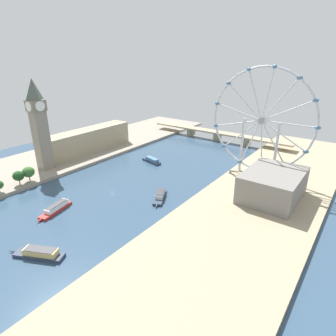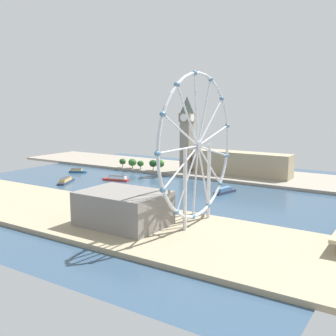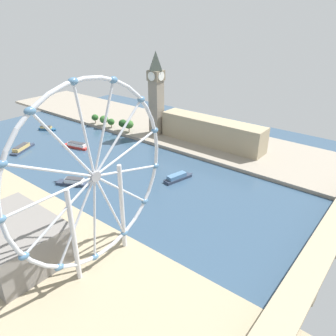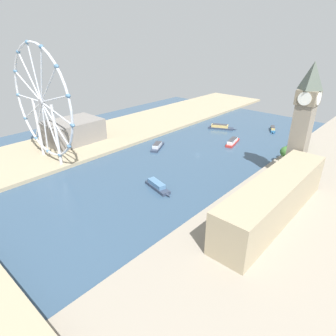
{
  "view_description": "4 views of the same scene",
  "coord_description": "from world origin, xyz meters",
  "px_view_note": "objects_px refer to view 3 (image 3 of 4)",
  "views": [
    {
      "loc": [
        165.16,
        -145.7,
        108.06
      ],
      "look_at": [
        19.18,
        53.98,
        8.84
      ],
      "focal_mm": 30.33,
      "sensor_mm": 36.0,
      "label": 1
    },
    {
      "loc": [
        306.53,
        222.87,
        80.77
      ],
      "look_at": [
        -9.31,
        18.65,
        19.38
      ],
      "focal_mm": 42.53,
      "sensor_mm": 36.0,
      "label": 2
    },
    {
      "loc": [
        171.66,
        215.36,
        124.55
      ],
      "look_at": [
        3.2,
        81.3,
        20.67
      ],
      "focal_mm": 35.06,
      "sensor_mm": 36.0,
      "label": 3
    },
    {
      "loc": [
        -149.23,
        208.47,
        105.4
      ],
      "look_at": [
        -21.05,
        66.33,
        15.09
      ],
      "focal_mm": 30.75,
      "sensor_mm": 36.0,
      "label": 4
    }
  ],
  "objects_px": {
    "ferris_wheel": "(95,178)",
    "tour_boat_4": "(22,148)",
    "clock_tower": "(156,93)",
    "river_bridge": "(328,239)",
    "tour_boat_1": "(178,177)",
    "tour_boat_3": "(73,182)",
    "tour_boat_0": "(76,145)",
    "tour_boat_2": "(47,128)",
    "parliament_block": "(212,131)",
    "riverside_hall": "(13,240)"
  },
  "relations": [
    {
      "from": "tour_boat_0",
      "to": "tour_boat_3",
      "type": "xyz_separation_m",
      "value": [
        49.68,
        61.6,
        -0.08
      ]
    },
    {
      "from": "riverside_hall",
      "to": "tour_boat_1",
      "type": "distance_m",
      "value": 132.17
    },
    {
      "from": "tour_boat_0",
      "to": "tour_boat_4",
      "type": "height_order",
      "value": "tour_boat_4"
    },
    {
      "from": "tour_boat_1",
      "to": "tour_boat_4",
      "type": "relative_size",
      "value": 0.88
    },
    {
      "from": "clock_tower",
      "to": "ferris_wheel",
      "type": "relative_size",
      "value": 0.88
    },
    {
      "from": "parliament_block",
      "to": "riverside_hall",
      "type": "distance_m",
      "value": 210.83
    },
    {
      "from": "tour_boat_2",
      "to": "ferris_wheel",
      "type": "bearing_deg",
      "value": -53.24
    },
    {
      "from": "riverside_hall",
      "to": "tour_boat_1",
      "type": "height_order",
      "value": "riverside_hall"
    },
    {
      "from": "clock_tower",
      "to": "tour_boat_4",
      "type": "bearing_deg",
      "value": -33.8
    },
    {
      "from": "tour_boat_0",
      "to": "tour_boat_1",
      "type": "height_order",
      "value": "tour_boat_0"
    },
    {
      "from": "ferris_wheel",
      "to": "tour_boat_4",
      "type": "distance_m",
      "value": 200.62
    },
    {
      "from": "riverside_hall",
      "to": "tour_boat_3",
      "type": "height_order",
      "value": "riverside_hall"
    },
    {
      "from": "tour_boat_0",
      "to": "tour_boat_1",
      "type": "relative_size",
      "value": 1.12
    },
    {
      "from": "ferris_wheel",
      "to": "river_bridge",
      "type": "bearing_deg",
      "value": 133.4
    },
    {
      "from": "tour_boat_3",
      "to": "riverside_hall",
      "type": "bearing_deg",
      "value": 95.75
    },
    {
      "from": "river_bridge",
      "to": "tour_boat_4",
      "type": "distance_m",
      "value": 277.29
    },
    {
      "from": "tour_boat_3",
      "to": "tour_boat_4",
      "type": "distance_m",
      "value": 97.9
    },
    {
      "from": "tour_boat_1",
      "to": "tour_boat_3",
      "type": "distance_m",
      "value": 83.27
    },
    {
      "from": "tour_boat_0",
      "to": "tour_boat_2",
      "type": "xyz_separation_m",
      "value": [
        -12.56,
        -70.15,
        -0.22
      ]
    },
    {
      "from": "clock_tower",
      "to": "tour_boat_1",
      "type": "distance_m",
      "value": 115.18
    },
    {
      "from": "river_bridge",
      "to": "tour_boat_0",
      "type": "distance_m",
      "value": 240.6
    },
    {
      "from": "parliament_block",
      "to": "tour_boat_0",
      "type": "bearing_deg",
      "value": -49.8
    },
    {
      "from": "ferris_wheel",
      "to": "river_bridge",
      "type": "height_order",
      "value": "ferris_wheel"
    },
    {
      "from": "ferris_wheel",
      "to": "tour_boat_3",
      "type": "bearing_deg",
      "value": -117.59
    },
    {
      "from": "tour_boat_1",
      "to": "ferris_wheel",
      "type": "bearing_deg",
      "value": -151.58
    },
    {
      "from": "tour_boat_3",
      "to": "tour_boat_4",
      "type": "relative_size",
      "value": 0.89
    },
    {
      "from": "tour_boat_2",
      "to": "tour_boat_4",
      "type": "height_order",
      "value": "tour_boat_4"
    },
    {
      "from": "tour_boat_1",
      "to": "tour_boat_2",
      "type": "xyz_separation_m",
      "value": [
        -4.48,
        -191.73,
        -0.15
      ]
    },
    {
      "from": "tour_boat_0",
      "to": "tour_boat_2",
      "type": "relative_size",
      "value": 1.54
    },
    {
      "from": "tour_boat_4",
      "to": "parliament_block",
      "type": "bearing_deg",
      "value": -73.69
    },
    {
      "from": "riverside_hall",
      "to": "tour_boat_2",
      "type": "xyz_separation_m",
      "value": [
        -135.65,
        -180.46,
        -11.75
      ]
    },
    {
      "from": "ferris_wheel",
      "to": "riverside_hall",
      "type": "relative_size",
      "value": 1.8
    },
    {
      "from": "tour_boat_1",
      "to": "tour_boat_2",
      "type": "bearing_deg",
      "value": 101.96
    },
    {
      "from": "riverside_hall",
      "to": "tour_boat_2",
      "type": "distance_m",
      "value": 226.07
    },
    {
      "from": "riverside_hall",
      "to": "tour_boat_2",
      "type": "relative_size",
      "value": 2.57
    },
    {
      "from": "parliament_block",
      "to": "clock_tower",
      "type": "bearing_deg",
      "value": -80.22
    },
    {
      "from": "tour_boat_0",
      "to": "tour_boat_3",
      "type": "bearing_deg",
      "value": 127.69
    },
    {
      "from": "ferris_wheel",
      "to": "tour_boat_2",
      "type": "bearing_deg",
      "value": -116.22
    },
    {
      "from": "parliament_block",
      "to": "river_bridge",
      "type": "distance_m",
      "value": 167.98
    },
    {
      "from": "parliament_block",
      "to": "ferris_wheel",
      "type": "distance_m",
      "value": 192.66
    },
    {
      "from": "clock_tower",
      "to": "tour_boat_3",
      "type": "bearing_deg",
      "value": 9.26
    },
    {
      "from": "clock_tower",
      "to": "tour_boat_3",
      "type": "height_order",
      "value": "clock_tower"
    },
    {
      "from": "tour_boat_0",
      "to": "clock_tower",
      "type": "bearing_deg",
      "value": -131.5
    },
    {
      "from": "river_bridge",
      "to": "tour_boat_1",
      "type": "distance_m",
      "value": 120.26
    },
    {
      "from": "tour_boat_2",
      "to": "river_bridge",
      "type": "bearing_deg",
      "value": -31.16
    },
    {
      "from": "riverside_hall",
      "to": "ferris_wheel",
      "type": "bearing_deg",
      "value": 124.9
    },
    {
      "from": "tour_boat_2",
      "to": "tour_boat_4",
      "type": "xyz_separation_m",
      "value": [
        50.04,
        34.61,
        0.22
      ]
    },
    {
      "from": "tour_boat_0",
      "to": "tour_boat_3",
      "type": "distance_m",
      "value": 79.14
    },
    {
      "from": "clock_tower",
      "to": "river_bridge",
      "type": "xyz_separation_m",
      "value": [
        86.73,
        199.32,
        -38.42
      ]
    },
    {
      "from": "riverside_hall",
      "to": "tour_boat_4",
      "type": "xyz_separation_m",
      "value": [
        -85.61,
        -145.85,
        -11.53
      ]
    }
  ]
}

